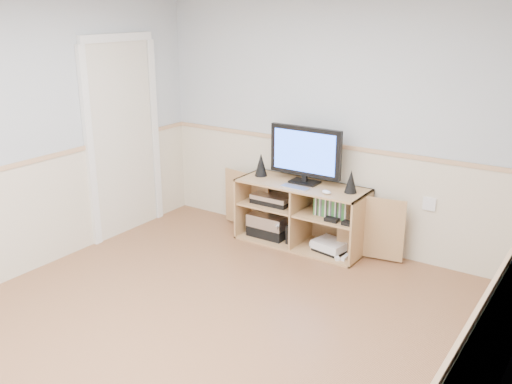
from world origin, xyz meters
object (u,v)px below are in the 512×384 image
(media_cabinet, at_px, (304,212))
(keyboard, at_px, (295,187))
(monitor, at_px, (305,153))
(game_consoles, at_px, (330,246))

(media_cabinet, xyz_separation_m, keyboard, (0.00, -0.20, 0.32))
(monitor, height_order, game_consoles, monitor)
(media_cabinet, bearing_deg, keyboard, -89.46)
(keyboard, xyz_separation_m, game_consoles, (0.34, 0.13, -0.59))
(keyboard, distance_m, game_consoles, 0.69)
(monitor, relative_size, game_consoles, 1.67)
(game_consoles, bearing_deg, keyboard, -159.45)
(game_consoles, bearing_deg, monitor, 169.92)
(media_cabinet, relative_size, game_consoles, 4.51)
(media_cabinet, height_order, keyboard, keyboard)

